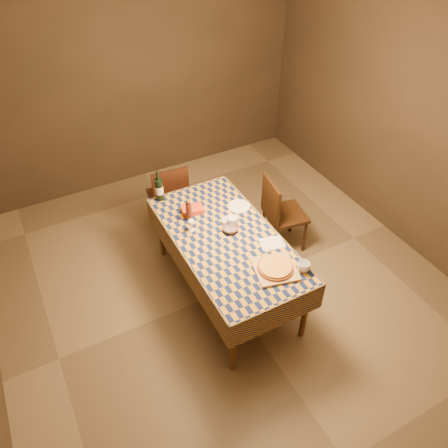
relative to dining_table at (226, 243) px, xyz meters
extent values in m
plane|color=brown|center=(0.00, 0.00, -0.69)|extent=(5.00, 5.00, 0.00)
plane|color=white|center=(0.00, 0.00, 2.01)|extent=(5.00, 5.00, 0.00)
cube|color=#34271D|center=(0.00, 2.50, 0.66)|extent=(4.50, 0.10, 2.70)
cube|color=#34271D|center=(2.25, 0.00, 0.66)|extent=(0.10, 5.00, 2.70)
cylinder|color=brown|center=(-0.38, -0.83, -0.32)|extent=(0.06, 0.06, 0.75)
cylinder|color=brown|center=(0.38, -0.83, -0.32)|extent=(0.06, 0.06, 0.75)
cylinder|color=brown|center=(-0.38, 0.83, -0.32)|extent=(0.06, 0.06, 0.75)
cylinder|color=brown|center=(0.38, 0.83, -0.32)|extent=(0.06, 0.06, 0.75)
cube|color=brown|center=(0.00, 0.00, 0.05)|extent=(0.90, 1.80, 0.03)
cube|color=brown|center=(0.00, 0.00, 0.07)|extent=(0.92, 1.82, 0.02)
cube|color=brown|center=(0.00, -0.92, -0.07)|extent=(0.94, 0.01, 0.30)
cube|color=brown|center=(0.00, 0.92, -0.07)|extent=(0.94, 0.01, 0.30)
cube|color=brown|center=(-0.47, 0.00, -0.07)|extent=(0.01, 1.84, 0.30)
cube|color=brown|center=(0.47, 0.00, -0.07)|extent=(0.01, 1.84, 0.30)
cube|color=tan|center=(0.18, -0.57, 0.09)|extent=(0.43, 0.43, 0.02)
cylinder|color=brown|center=(0.18, -0.57, 0.11)|extent=(0.40, 0.40, 0.02)
cylinder|color=orange|center=(0.18, -0.57, 0.12)|extent=(0.36, 0.36, 0.01)
cylinder|color=#471810|center=(-0.20, 0.40, 0.17)|extent=(0.06, 0.06, 0.19)
sphere|color=#471810|center=(-0.20, 0.40, 0.29)|extent=(0.04, 0.04, 0.04)
imported|color=#674C57|center=(0.08, 0.07, 0.10)|extent=(0.19, 0.19, 0.05)
cylinder|color=white|center=(-0.25, 0.25, 0.08)|extent=(0.07, 0.07, 0.00)
cylinder|color=white|center=(-0.25, 0.25, 0.11)|extent=(0.01, 0.01, 0.07)
sphere|color=white|center=(-0.25, 0.25, 0.18)|extent=(0.07, 0.07, 0.07)
ellipsoid|color=#42080E|center=(-0.25, 0.25, 0.17)|extent=(0.05, 0.05, 0.03)
cylinder|color=black|center=(-0.33, 0.86, 0.20)|extent=(0.08, 0.08, 0.25)
cylinder|color=black|center=(-0.33, 0.86, 0.37)|extent=(0.03, 0.03, 0.10)
cylinder|color=beige|center=(-0.33, 0.86, 0.20)|extent=(0.09, 0.09, 0.09)
cylinder|color=silver|center=(0.14, 0.14, 0.12)|extent=(0.13, 0.13, 0.09)
cube|color=#BE3719|center=(-0.12, 0.50, 0.10)|extent=(0.24, 0.19, 0.05)
cylinder|color=white|center=(0.34, 0.35, 0.08)|extent=(0.25, 0.25, 0.01)
imported|color=white|center=(0.39, -0.69, 0.12)|extent=(0.13, 0.13, 0.09)
cube|color=silver|center=(0.34, -0.27, 0.08)|extent=(0.26, 0.22, 0.00)
ellipsoid|color=#AEC5DF|center=(0.13, 0.20, 0.10)|extent=(0.19, 0.17, 0.05)
cube|color=black|center=(-0.11, 1.28, -0.24)|extent=(0.46, 0.46, 0.04)
cube|color=black|center=(-0.13, 1.08, 0.01)|extent=(0.42, 0.07, 0.46)
cylinder|color=black|center=(0.09, 1.44, -0.48)|extent=(0.04, 0.04, 0.43)
cylinder|color=black|center=(-0.27, 1.47, -0.48)|extent=(0.04, 0.04, 0.43)
cylinder|color=black|center=(0.05, 1.08, -0.48)|extent=(0.04, 0.04, 0.43)
cylinder|color=black|center=(-0.30, 1.12, -0.48)|extent=(0.04, 0.04, 0.43)
cube|color=black|center=(0.94, 0.33, -0.24)|extent=(0.48, 0.48, 0.04)
cube|color=black|center=(0.74, 0.36, 0.01)|extent=(0.10, 0.42, 0.46)
cylinder|color=black|center=(1.08, 0.12, -0.48)|extent=(0.04, 0.04, 0.43)
cylinder|color=black|center=(1.14, 0.48, -0.48)|extent=(0.04, 0.04, 0.43)
cylinder|color=black|center=(0.73, 0.18, -0.48)|extent=(0.04, 0.04, 0.43)
cylinder|color=black|center=(0.79, 0.54, -0.48)|extent=(0.04, 0.04, 0.43)
camera|label=1|loc=(-1.46, -2.69, 2.89)|focal=35.00mm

